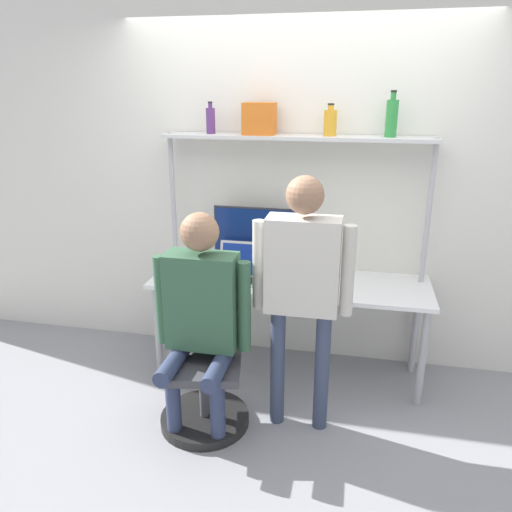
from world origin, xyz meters
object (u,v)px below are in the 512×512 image
at_px(storage_box, 259,119).
at_px(cell_phone, 275,281).
at_px(monitor, 255,235).
at_px(office_chair, 205,382).
at_px(bottle_green, 392,117).
at_px(bottle_purple, 211,120).
at_px(bottle_amber, 330,122).
at_px(person_seated, 201,308).
at_px(laptop, 240,269).
at_px(person_standing, 302,275).

bearing_deg(storage_box, cell_phone, -52.61).
xyz_separation_m(monitor, office_chair, (-0.15, -0.83, -0.73)).
bearing_deg(bottle_green, bottle_purple, 180.00).
bearing_deg(bottle_amber, person_seated, -125.50).
height_order(office_chair, person_seated, person_seated).
distance_m(bottle_green, bottle_amber, 0.40).
xyz_separation_m(bottle_purple, storage_box, (0.35, -0.00, 0.01)).
xyz_separation_m(laptop, bottle_amber, (0.59, 0.19, 1.01)).
height_order(monitor, bottle_purple, bottle_purple).
xyz_separation_m(monitor, bottle_purple, (-0.32, 0.03, 0.81)).
bearing_deg(person_standing, person_seated, -167.88).
bearing_deg(laptop, person_standing, -48.56).
relative_size(laptop, office_chair, 0.35).
distance_m(laptop, storage_box, 1.05).
relative_size(monitor, office_chair, 0.68).
bearing_deg(bottle_green, cell_phone, -163.48).
height_order(office_chair, bottle_green, bottle_green).
bearing_deg(monitor, cell_phone, -44.04).
bearing_deg(storage_box, person_seated, -100.32).
bearing_deg(bottle_green, bottle_amber, 180.00).
relative_size(bottle_green, bottle_amber, 1.40).
bearing_deg(storage_box, office_chair, -101.33).
bearing_deg(cell_phone, laptop, 176.25).
relative_size(bottle_purple, bottle_green, 0.74).
bearing_deg(cell_phone, bottle_amber, 33.51).
bearing_deg(person_seated, storage_box, 79.68).
bearing_deg(office_chair, person_seated, -79.83).
relative_size(laptop, person_standing, 0.20).
bearing_deg(bottle_green, laptop, -168.79).
distance_m(office_chair, person_seated, 0.53).
distance_m(person_seated, person_standing, 0.63).
height_order(person_seated, bottle_purple, bottle_purple).
xyz_separation_m(monitor, cell_phone, (0.19, -0.18, -0.27)).
height_order(office_chair, storage_box, storage_box).
bearing_deg(laptop, bottle_purple, 141.55).
relative_size(cell_phone, person_seated, 0.11).
bearing_deg(bottle_purple, person_seated, -78.55).
relative_size(monitor, cell_phone, 4.11).
relative_size(office_chair, person_standing, 0.57).
height_order(office_chair, bottle_purple, bottle_purple).
bearing_deg(person_standing, laptop, 131.44).
height_order(monitor, person_standing, person_standing).
height_order(person_seated, bottle_amber, bottle_amber).
relative_size(office_chair, bottle_purple, 4.14).
height_order(bottle_purple, storage_box, bottle_purple).
distance_m(bottle_purple, bottle_green, 1.22).
bearing_deg(cell_phone, person_standing, -66.07).
relative_size(laptop, person_seated, 0.23).
bearing_deg(cell_phone, bottle_green, 16.52).
bearing_deg(person_standing, bottle_purple, 134.31).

